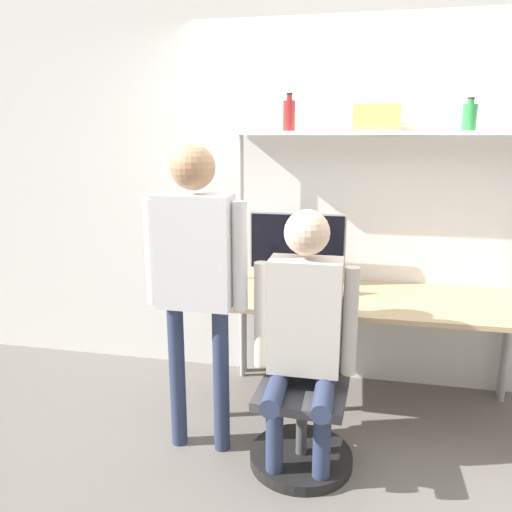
% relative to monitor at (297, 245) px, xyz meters
% --- Properties ---
extents(ground_plane, '(12.00, 12.00, 0.00)m').
position_rel_monitor_xyz_m(ground_plane, '(0.51, -0.62, -1.02)').
color(ground_plane, slate).
extents(wall_back, '(8.00, 0.06, 2.70)m').
position_rel_monitor_xyz_m(wall_back, '(0.51, 0.19, 0.33)').
color(wall_back, white).
rests_on(wall_back, ground_plane).
extents(desk, '(1.93, 0.76, 0.75)m').
position_rel_monitor_xyz_m(desk, '(0.51, -0.22, -0.34)').
color(desk, tan).
rests_on(desk, ground_plane).
extents(shelf_unit, '(1.84, 0.26, 1.78)m').
position_rel_monitor_xyz_m(shelf_unit, '(0.51, 0.02, 0.49)').
color(shelf_unit, white).
rests_on(shelf_unit, ground_plane).
extents(monitor, '(0.65, 0.20, 0.49)m').
position_rel_monitor_xyz_m(monitor, '(0.00, 0.00, 0.00)').
color(monitor, '#B7B7BC').
rests_on(monitor, desk).
extents(laptop, '(0.31, 0.26, 0.25)m').
position_rel_monitor_xyz_m(laptop, '(0.08, -0.32, -0.20)').
color(laptop, '#BCBCC1').
rests_on(laptop, desk).
extents(cell_phone, '(0.07, 0.15, 0.01)m').
position_rel_monitor_xyz_m(cell_phone, '(0.33, -0.36, -0.26)').
color(cell_phone, silver).
rests_on(cell_phone, desk).
extents(office_chair, '(0.56, 0.56, 0.90)m').
position_rel_monitor_xyz_m(office_chair, '(0.16, -0.86, -0.75)').
color(office_chair, black).
rests_on(office_chair, ground_plane).
extents(person_seated, '(0.54, 0.48, 1.39)m').
position_rel_monitor_xyz_m(person_seated, '(0.15, -0.91, -0.20)').
color(person_seated, '#2D3856').
rests_on(person_seated, ground_plane).
extents(person_standing, '(0.56, 0.23, 1.71)m').
position_rel_monitor_xyz_m(person_standing, '(-0.43, -0.86, 0.07)').
color(person_standing, '#2D3856').
rests_on(person_standing, ground_plane).
extents(bottle_red, '(0.08, 0.08, 0.24)m').
position_rel_monitor_xyz_m(bottle_red, '(-0.07, 0.02, 0.85)').
color(bottle_red, maroon).
rests_on(bottle_red, shelf_unit).
extents(bottle_green, '(0.09, 0.09, 0.19)m').
position_rel_monitor_xyz_m(bottle_green, '(1.03, 0.02, 0.83)').
color(bottle_green, '#2D8C3F').
rests_on(bottle_green, shelf_unit).
extents(storage_box, '(0.29, 0.20, 0.16)m').
position_rel_monitor_xyz_m(storage_box, '(0.48, 0.02, 0.83)').
color(storage_box, '#DBCC66').
rests_on(storage_box, shelf_unit).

